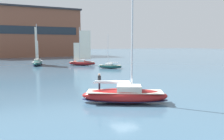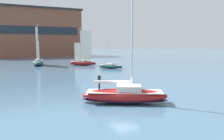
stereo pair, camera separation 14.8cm
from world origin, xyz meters
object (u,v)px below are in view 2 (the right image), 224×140
Objects in this scene: sailboat_moored_mid_channel at (38,62)px; sailboat_moored_far_slip at (111,66)px; sailboat_moored_near_marina at (83,62)px; sailboat_main at (125,95)px.

sailboat_moored_mid_channel is 21.32m from sailboat_moored_far_slip.
sailboat_moored_near_marina is at bearing 111.05° from sailboat_moored_far_slip.
sailboat_moored_mid_channel is at bearing 153.77° from sailboat_moored_near_marina.
sailboat_moored_near_marina is at bearing -26.23° from sailboat_moored_mid_channel.
sailboat_moored_near_marina is 12.25m from sailboat_moored_mid_channel.
sailboat_main reaches higher than sailboat_moored_near_marina.
sailboat_main is at bearing -101.09° from sailboat_moored_near_marina.
sailboat_moored_near_marina is at bearing 78.91° from sailboat_main.
sailboat_moored_far_slip is (3.82, -9.92, -0.30)m from sailboat_moored_near_marina.
sailboat_moored_mid_channel reaches higher than sailboat_moored_far_slip.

